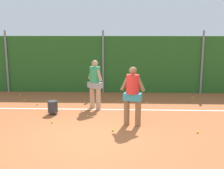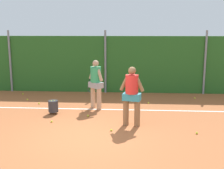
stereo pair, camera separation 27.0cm
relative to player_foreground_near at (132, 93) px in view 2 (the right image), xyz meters
name	(u,v)px [view 2 (the right image)]	position (x,y,z in m)	size (l,w,h in m)	color
ground_plane	(95,118)	(-1.27, 0.66, -1.07)	(25.24, 25.24, 0.00)	#A85B33
hedge_fence_backdrop	(106,64)	(-1.27, 4.97, 0.30)	(16.41, 0.25, 2.75)	#286023
fence_post_left	(10,61)	(-6.01, 4.80, 0.44)	(0.10, 0.10, 3.02)	gray
fence_post_center	(105,62)	(-1.27, 4.80, 0.44)	(0.10, 0.10, 3.02)	gray
fence_post_right	(205,63)	(3.46, 4.80, 0.44)	(0.10, 0.10, 3.02)	gray
court_baseline_paint	(99,109)	(-1.27, 1.79, -1.07)	(11.99, 0.10, 0.01)	white
player_foreground_near	(132,93)	(0.00, 0.00, 0.00)	(0.79, 0.45, 1.91)	#8C603D
player_midcourt	(96,82)	(-1.39, 1.91, -0.01)	(0.69, 0.62, 1.90)	tan
ball_hopper	(53,106)	(-2.86, 1.09, -0.78)	(0.36, 0.36, 0.51)	#2D2D33
tennis_ball_0	(39,104)	(-3.83, 2.37, -1.04)	(0.07, 0.07, 0.07)	#CCDB33
tennis_ball_1	(88,116)	(-1.54, 0.83, -1.04)	(0.07, 0.07, 0.07)	#CCDB33
tennis_ball_2	(23,94)	(-5.16, 4.05, -1.04)	(0.07, 0.07, 0.07)	#CCDB33
tennis_ball_4	(111,130)	(-0.61, -0.57, -1.04)	(0.07, 0.07, 0.07)	#CCDB33
tennis_ball_5	(52,121)	(-2.66, 0.12, -1.04)	(0.07, 0.07, 0.07)	#CCDB33
tennis_ball_6	(195,98)	(2.84, 3.77, -1.04)	(0.07, 0.07, 0.07)	#CCDB33
tennis_ball_7	(27,99)	(-4.56, 3.01, -1.04)	(0.07, 0.07, 0.07)	#CCDB33
tennis_ball_8	(148,103)	(0.72, 2.77, -1.04)	(0.07, 0.07, 0.07)	#CCDB33
tennis_ball_9	(197,133)	(1.94, -0.64, -1.04)	(0.07, 0.07, 0.07)	#CCDB33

